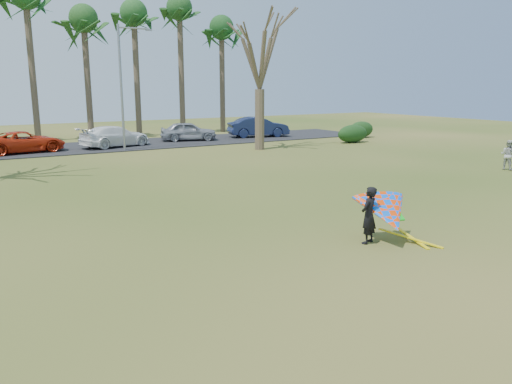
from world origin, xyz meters
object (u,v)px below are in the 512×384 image
car_2 (25,142)px  car_3 (115,136)px  car_4 (188,131)px  pedestrian_a (508,155)px  bare_tree_right (260,49)px  streetlight (123,82)px  kite_flyer (386,213)px  car_5 (258,127)px

car_2 → car_3: (5.76, 0.07, 0.05)m
car_4 → pedestrian_a: bearing=-142.1°
bare_tree_right → car_4: bearing=106.0°
bare_tree_right → streetlight: (-7.84, 4.00, -2.10)m
streetlight → car_3: (-0.16, 2.12, -3.68)m
streetlight → car_2: size_ratio=1.65×
bare_tree_right → streetlight: size_ratio=1.15×
car_2 → kite_flyer: bearing=-175.5°
bare_tree_right → kite_flyer: (-7.78, -19.14, -5.72)m
car_3 → car_5: bearing=-104.3°
streetlight → pedestrian_a: (14.29, -17.63, -3.70)m
streetlight → pedestrian_a: streetlight is taller
streetlight → car_2: streetlight is taller
car_3 → kite_flyer: kite_flyer is taller
kite_flyer → streetlight: bearing=90.1°
car_2 → car_4: car_4 is taller
streetlight → car_4: 7.55m
car_5 → pedestrian_a: (2.39, -20.41, -0.11)m
car_2 → bare_tree_right: bearing=-122.7°
pedestrian_a → kite_flyer: size_ratio=0.64×
car_5 → pedestrian_a: bearing=-159.4°
car_4 → kite_flyer: bearing=-176.6°
bare_tree_right → car_2: bearing=156.2°
car_2 → car_4: (11.71, 1.08, 0.05)m
bare_tree_right → car_5: bare_tree_right is taller
bare_tree_right → pedestrian_a: bare_tree_right is taller
streetlight → car_2: (-5.92, 2.06, -3.73)m
car_2 → car_5: car_5 is taller
car_4 → pedestrian_a: pedestrian_a is taller
streetlight → car_4: streetlight is taller
car_3 → pedestrian_a: size_ratio=3.26×
car_5 → kite_flyer: kite_flyer is taller
bare_tree_right → car_5: size_ratio=1.86×
pedestrian_a → car_2: bearing=39.1°
bare_tree_right → car_3: size_ratio=1.86×
bare_tree_right → car_3: (-8.00, 6.12, -5.79)m
car_2 → car_3: car_3 is taller
car_4 → car_5: car_5 is taller
pedestrian_a → car_5: bearing=0.0°
car_4 → car_5: bearing=-77.7°
car_4 → car_2: bearing=110.9°
bare_tree_right → car_5: bearing=59.1°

